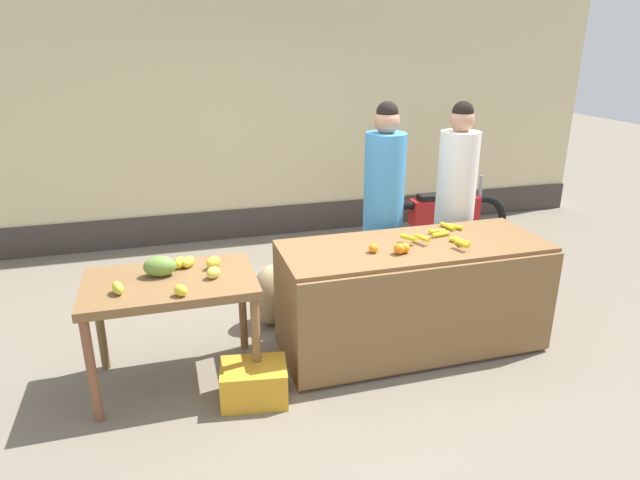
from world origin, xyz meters
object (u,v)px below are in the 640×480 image
vendor_woman_white_shirt (455,206)px  parked_motorcycle (444,219)px  produce_sack (272,295)px  vendor_woman_blue_shirt (383,211)px  produce_crate (254,383)px

vendor_woman_white_shirt → parked_motorcycle: 1.33m
parked_motorcycle → produce_sack: parked_motorcycle is taller
vendor_woman_blue_shirt → produce_crate: 1.84m
vendor_woman_blue_shirt → parked_motorcycle: vendor_woman_blue_shirt is taller
vendor_woman_blue_shirt → vendor_woman_white_shirt: size_ratio=1.01×
vendor_woman_white_shirt → vendor_woman_blue_shirt: bearing=-179.3°
vendor_woman_blue_shirt → produce_crate: vendor_woman_blue_shirt is taller
vendor_woman_blue_shirt → produce_sack: 1.18m
produce_sack → vendor_woman_white_shirt: bearing=-0.1°
vendor_woman_white_shirt → produce_crate: (-2.00, -1.01, -0.79)m
vendor_woman_white_shirt → produce_crate: 2.37m
vendor_woman_white_shirt → produce_crate: bearing=-153.1°
parked_motorcycle → produce_sack: (-2.18, -1.10, -0.13)m
vendor_woman_blue_shirt → produce_sack: bearing=179.4°
parked_motorcycle → produce_crate: bearing=-140.0°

